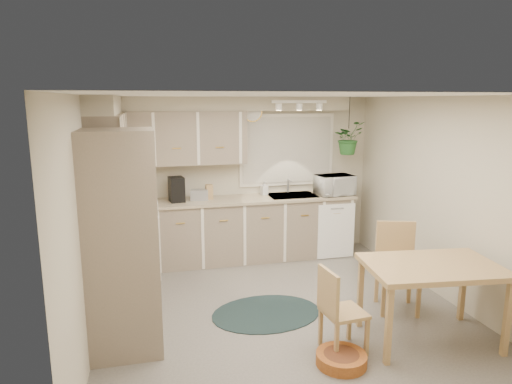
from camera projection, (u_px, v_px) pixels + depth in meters
floor at (282, 311)px, 5.18m from camera, size 4.20×4.20×0.00m
ceiling at (285, 95)px, 4.71m from camera, size 4.20×4.20×0.00m
wall_back at (242, 177)px, 6.94m from camera, size 4.00×0.04×2.40m
wall_front at (380, 282)px, 2.95m from camera, size 4.00×0.04×2.40m
wall_left at (89, 220)px, 4.47m from camera, size 0.04×4.20×2.40m
wall_right at (444, 199)px, 5.41m from camera, size 0.04×4.20×2.40m
base_cab_left at (127, 260)px, 5.53m from camera, size 0.60×1.85×0.90m
base_cab_back at (234, 231)px, 6.76m from camera, size 3.60×0.60×0.90m
counter_left at (126, 222)px, 5.43m from camera, size 0.64×1.89×0.04m
counter_back at (234, 200)px, 6.66m from camera, size 3.64×0.64×0.04m
oven_stack at (122, 243)px, 4.22m from camera, size 0.65×0.65×2.10m
wall_oven_face at (158, 241)px, 4.30m from camera, size 0.02×0.56×0.58m
upper_cab_left at (110, 146)px, 5.34m from camera, size 0.35×2.00×0.75m
upper_cab_back at (175, 138)px, 6.42m from camera, size 2.00×0.35×0.75m
soffit_left at (105, 105)px, 5.24m from camera, size 0.30×2.00×0.20m
soffit_back at (231, 104)px, 6.54m from camera, size 3.60×0.30×0.20m
cooktop at (125, 234)px, 4.89m from camera, size 0.52×0.58×0.02m
range_hood at (121, 192)px, 4.79m from camera, size 0.40×0.60×0.14m
window_blinds at (287, 150)px, 7.00m from camera, size 1.40×0.02×1.00m
window_frame at (287, 150)px, 7.01m from camera, size 1.50×0.02×1.10m
sink at (292, 198)px, 6.88m from camera, size 0.70×0.48×0.10m
dishwasher_front at (336, 231)px, 6.82m from camera, size 0.58×0.02×0.83m
track_light_bar at (299, 102)px, 6.36m from camera, size 0.80×0.04×0.04m
wall_clock at (252, 112)px, 6.76m from camera, size 0.30×0.03×0.30m
dining_table at (429, 302)px, 4.48m from camera, size 1.36×0.99×0.80m
chair_left at (344, 310)px, 4.29m from camera, size 0.42×0.42×0.83m
chair_back at (398, 268)px, 5.12m from camera, size 0.58×0.58×0.99m
braided_rug at (266, 313)px, 5.12m from camera, size 1.31×1.02×0.01m
pet_bed at (341, 359)px, 4.12m from camera, size 0.54×0.54×0.11m
microwave at (335, 183)px, 6.89m from camera, size 0.58×0.37×0.37m
soap_bottle at (264, 192)px, 6.91m from camera, size 0.14×0.22×0.10m
hanging_plant at (348, 142)px, 6.82m from camera, size 0.58×0.61×0.39m
coffee_maker at (177, 189)px, 6.43m from camera, size 0.23×0.27×0.35m
toaster at (199, 195)px, 6.55m from camera, size 0.27×0.18×0.15m
knife_block at (209, 192)px, 6.61m from camera, size 0.10×0.10×0.21m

